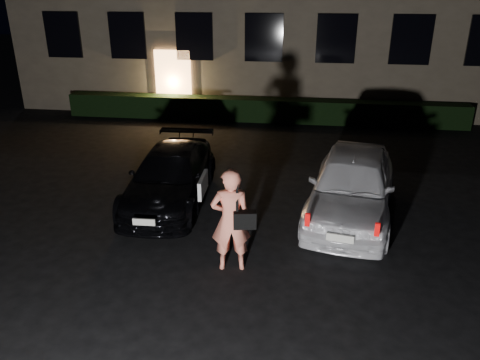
# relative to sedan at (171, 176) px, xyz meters

# --- Properties ---
(ground) EXTENTS (80.00, 80.00, 0.00)m
(ground) POSITION_rel_sedan_xyz_m (1.47, -3.15, -0.61)
(ground) COLOR black
(ground) RESTS_ON ground
(hedge) EXTENTS (15.00, 0.70, 0.85)m
(hedge) POSITION_rel_sedan_xyz_m (1.47, 7.35, -0.19)
(hedge) COLOR black
(hedge) RESTS_ON ground
(sedan) EXTENTS (1.94, 4.36, 1.23)m
(sedan) POSITION_rel_sedan_xyz_m (0.00, 0.00, 0.00)
(sedan) COLOR black
(sedan) RESTS_ON ground
(hatch) EXTENTS (2.47, 4.60, 1.49)m
(hatch) POSITION_rel_sedan_xyz_m (4.18, -0.24, 0.13)
(hatch) COLOR white
(hatch) RESTS_ON ground
(man) EXTENTS (0.86, 0.58, 1.95)m
(man) POSITION_rel_sedan_xyz_m (1.88, -2.70, 0.36)
(man) COLOR #FE876C
(man) RESTS_ON ground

